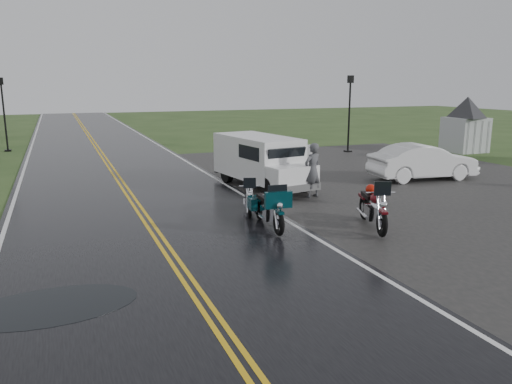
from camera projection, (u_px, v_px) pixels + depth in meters
ground at (174, 262)px, 11.33m from camera, size 120.00×120.00×0.00m
road at (120, 182)px, 20.40m from camera, size 8.00×100.00×0.04m
parking_pad at (419, 185)px, 19.85m from camera, size 14.00×24.00×0.03m
visitor_center at (467, 111)px, 28.94m from camera, size 16.00×10.00×4.80m
motorcycle_red at (383, 213)px, 12.85m from camera, size 1.63×2.57×1.43m
motorcycle_teal at (279, 213)px, 12.95m from camera, size 1.04×2.36×1.35m
motorcycle_silver at (250, 201)px, 14.65m from camera, size 1.36×2.14×1.19m
van_white at (268, 170)px, 17.41m from camera, size 2.69×5.36×2.01m
person_at_van at (312, 171)px, 17.46m from camera, size 0.81×0.65×1.92m
sedan_white at (423, 162)px, 20.76m from camera, size 4.61×1.99×1.47m
lamp_post_far_left at (4, 115)px, 29.10m from camera, size 0.37×0.37×4.33m
lamp_post_far_right at (349, 114)px, 28.71m from camera, size 0.38×0.38×4.44m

